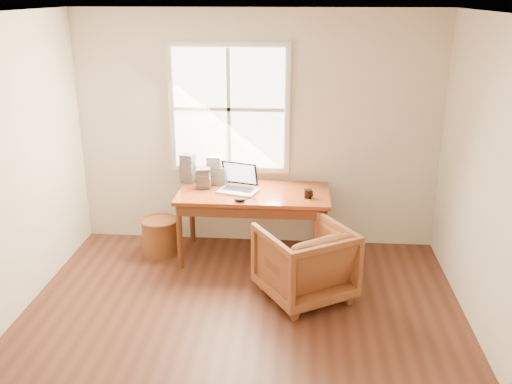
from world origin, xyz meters
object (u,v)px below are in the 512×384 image
(desk, at_px, (254,193))
(laptop, at_px, (238,178))
(coffee_mug, at_px, (308,194))
(wicker_stool, at_px, (160,237))
(cd_stack_a, at_px, (215,170))
(armchair, at_px, (305,262))

(desk, xyz_separation_m, laptop, (-0.16, -0.02, 0.18))
(desk, height_order, coffee_mug, coffee_mug)
(wicker_stool, distance_m, cd_stack_a, 0.95)
(desk, bearing_deg, coffee_mug, -14.30)
(desk, relative_size, laptop, 3.61)
(cd_stack_a, bearing_deg, laptop, -43.27)
(laptop, xyz_separation_m, coffee_mug, (0.73, -0.12, -0.11))
(coffee_mug, height_order, cd_stack_a, cd_stack_a)
(laptop, bearing_deg, armchair, -31.76)
(coffee_mug, bearing_deg, cd_stack_a, 171.02)
(armchair, xyz_separation_m, cd_stack_a, (-1.00, 1.09, 0.55))
(cd_stack_a, bearing_deg, coffee_mug, -21.20)
(desk, distance_m, wicker_stool, 1.17)
(armchair, bearing_deg, coffee_mug, -123.34)
(wicker_stool, bearing_deg, desk, -0.00)
(armchair, relative_size, cd_stack_a, 2.56)
(armchair, height_order, cd_stack_a, cd_stack_a)
(desk, height_order, cd_stack_a, cd_stack_a)
(armchair, height_order, coffee_mug, coffee_mug)
(armchair, distance_m, cd_stack_a, 1.58)
(laptop, bearing_deg, wicker_stool, -164.42)
(desk, relative_size, cd_stack_a, 5.21)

